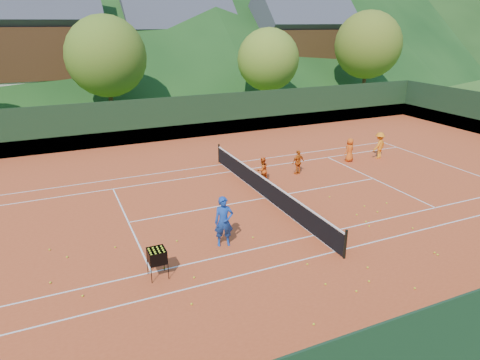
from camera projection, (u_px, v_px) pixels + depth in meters
name	position (u px, v px, depth m)	size (l,w,h in m)	color
ground	(266.00, 198.00, 20.16)	(400.00, 400.00, 0.00)	#2F551A
clay_court	(266.00, 198.00, 20.15)	(40.00, 24.00, 0.02)	#B9421E
coach	(224.00, 222.00, 15.60)	(0.70, 0.46, 1.92)	#173E99
student_a	(262.00, 170.00, 21.90)	(0.64, 0.50, 1.32)	#E45314
student_b	(298.00, 162.00, 23.08)	(0.78, 0.33, 1.34)	#CE5912
student_c	(350.00, 150.00, 25.16)	(0.69, 0.45, 1.40)	#E15814
student_d	(379.00, 145.00, 25.72)	(1.03, 0.59, 1.60)	orange
tennis_ball_0	(83.00, 296.00, 12.92)	(0.07, 0.07, 0.07)	#CBD323
tennis_ball_1	(307.00, 264.00, 14.60)	(0.07, 0.07, 0.07)	#CBD323
tennis_ball_2	(192.00, 304.00, 12.55)	(0.07, 0.07, 0.07)	#CBD323
tennis_ball_3	(67.00, 257.00, 15.04)	(0.07, 0.07, 0.07)	#CBD323
tennis_ball_5	(435.00, 253.00, 15.33)	(0.07, 0.07, 0.07)	#CBD323
tennis_ball_6	(473.00, 294.00, 13.02)	(0.07, 0.07, 0.07)	#CBD323
tennis_ball_7	(369.00, 226.00, 17.30)	(0.07, 0.07, 0.07)	#CBD323
tennis_ball_8	(330.00, 197.00, 20.17)	(0.07, 0.07, 0.07)	#CBD323
tennis_ball_9	(177.00, 241.00, 16.14)	(0.07, 0.07, 0.07)	#CBD323
tennis_ball_10	(314.00, 324.00, 11.71)	(0.07, 0.07, 0.07)	#CBD323
tennis_ball_11	(369.00, 281.00, 13.64)	(0.07, 0.07, 0.07)	#CBD323
tennis_ball_12	(50.00, 250.00, 15.53)	(0.07, 0.07, 0.07)	#CBD323
tennis_ball_13	(413.00, 228.00, 17.13)	(0.07, 0.07, 0.07)	#CBD323
tennis_ball_14	(364.00, 206.00, 19.17)	(0.07, 0.07, 0.07)	#CBD323
tennis_ball_15	(415.00, 288.00, 13.29)	(0.07, 0.07, 0.07)	#CBD323
tennis_ball_16	(313.00, 220.00, 17.84)	(0.07, 0.07, 0.07)	#CBD323
tennis_ball_17	(194.00, 277.00, 13.85)	(0.07, 0.07, 0.07)	#CBD323
tennis_ball_18	(356.00, 291.00, 13.14)	(0.07, 0.07, 0.07)	#CBD323
tennis_ball_19	(253.00, 237.00, 16.40)	(0.07, 0.07, 0.07)	#CBD323
tennis_ball_20	(387.00, 203.00, 19.48)	(0.07, 0.07, 0.07)	#CBD323
tennis_ball_21	(325.00, 284.00, 13.49)	(0.07, 0.07, 0.07)	#CBD323
tennis_ball_22	(377.00, 212.00, 18.59)	(0.07, 0.07, 0.07)	#CBD323
tennis_ball_23	(438.00, 255.00, 15.20)	(0.07, 0.07, 0.07)	#CBD323
tennis_ball_24	(164.00, 268.00, 14.37)	(0.07, 0.07, 0.07)	#CBD323
tennis_ball_25	(366.00, 222.00, 17.68)	(0.07, 0.07, 0.07)	#CBD323
tennis_ball_26	(368.00, 267.00, 14.40)	(0.07, 0.07, 0.07)	#CBD323
tennis_ball_27	(50.00, 283.00, 13.57)	(0.07, 0.07, 0.07)	#CBD323
tennis_ball_28	(357.00, 215.00, 18.32)	(0.07, 0.07, 0.07)	#CBD323
tennis_ball_29	(115.00, 247.00, 15.70)	(0.07, 0.07, 0.07)	#CBD323
court_lines	(266.00, 198.00, 20.15)	(23.83, 11.03, 0.00)	white
tennis_net	(266.00, 188.00, 19.98)	(0.10, 12.07, 1.10)	black
perimeter_fence	(266.00, 173.00, 19.71)	(40.40, 24.24, 3.00)	black
ball_hopper	(157.00, 257.00, 13.70)	(0.57, 0.57, 1.00)	black
chalet_left	(25.00, 46.00, 39.99)	(13.80, 9.93, 12.92)	beige
chalet_mid	(178.00, 47.00, 49.77)	(12.65, 8.82, 11.45)	beige
chalet_right	(299.00, 44.00, 51.63)	(11.50, 8.82, 11.91)	beige
tree_b	(106.00, 56.00, 33.90)	(6.40, 6.40, 8.40)	#3F2919
tree_c	(268.00, 60.00, 38.64)	(5.60, 5.60, 7.35)	#422A1A
tree_d	(368.00, 45.00, 43.75)	(6.80, 6.80, 8.93)	#3D2518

